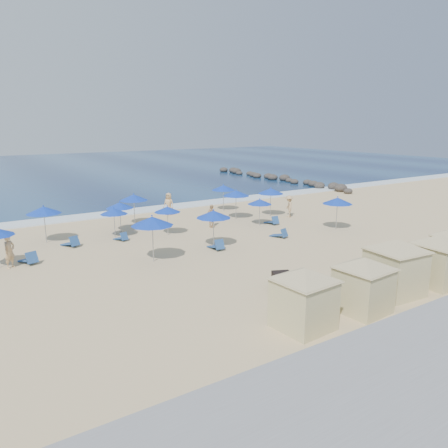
{
  "coord_description": "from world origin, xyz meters",
  "views": [
    {
      "loc": [
        -14.27,
        -20.43,
        7.64
      ],
      "look_at": [
        1.09,
        3.0,
        1.13
      ],
      "focal_mm": 35.0,
      "sensor_mm": 36.0,
      "label": 1
    }
  ],
  "objects_px": {
    "umbrella_6": "(213,214)",
    "beachgoer_3": "(169,204)",
    "trash_bin": "(282,281)",
    "cabana_3": "(439,253)",
    "cabana_2": "(396,260)",
    "umbrella_2": "(44,210)",
    "cabana_0": "(304,290)",
    "umbrella_11": "(338,201)",
    "umbrella_10": "(236,193)",
    "beachgoer_1": "(211,216)",
    "rock_jetty": "(277,178)",
    "umbrella_9": "(223,188)",
    "umbrella_8": "(260,202)",
    "umbrella_7": "(167,209)",
    "umbrella_5": "(114,211)",
    "umbrella_13": "(271,191)",
    "umbrella_3": "(152,221)",
    "beachgoer_2": "(289,206)",
    "cabana_1": "(364,278)",
    "umbrella_12": "(134,197)",
    "umbrella_4": "(120,205)",
    "beachgoer_0": "(9,251)"
  },
  "relations": [
    {
      "from": "umbrella_11",
      "to": "umbrella_13",
      "type": "height_order",
      "value": "umbrella_11"
    },
    {
      "from": "rock_jetty",
      "to": "beachgoer_1",
      "type": "xyz_separation_m",
      "value": [
        -21.59,
        -18.16,
        0.5
      ]
    },
    {
      "from": "umbrella_11",
      "to": "umbrella_12",
      "type": "distance_m",
      "value": 15.15
    },
    {
      "from": "umbrella_11",
      "to": "umbrella_13",
      "type": "relative_size",
      "value": 1.02
    },
    {
      "from": "umbrella_13",
      "to": "umbrella_9",
      "type": "bearing_deg",
      "value": 116.52
    },
    {
      "from": "umbrella_13",
      "to": "beachgoer_1",
      "type": "distance_m",
      "value": 6.44
    },
    {
      "from": "umbrella_8",
      "to": "umbrella_12",
      "type": "bearing_deg",
      "value": 145.31
    },
    {
      "from": "umbrella_6",
      "to": "beachgoer_3",
      "type": "bearing_deg",
      "value": 78.77
    },
    {
      "from": "umbrella_12",
      "to": "cabana_1",
      "type": "bearing_deg",
      "value": -84.73
    },
    {
      "from": "umbrella_4",
      "to": "beachgoer_2",
      "type": "xyz_separation_m",
      "value": [
        13.48,
        -2.78,
        -1.03
      ]
    },
    {
      "from": "cabana_2",
      "to": "umbrella_2",
      "type": "xyz_separation_m",
      "value": [
        -11.38,
        17.95,
        0.54
      ]
    },
    {
      "from": "cabana_0",
      "to": "umbrella_11",
      "type": "bearing_deg",
      "value": 38.42
    },
    {
      "from": "cabana_0",
      "to": "cabana_3",
      "type": "relative_size",
      "value": 0.96
    },
    {
      "from": "beachgoer_3",
      "to": "umbrella_12",
      "type": "bearing_deg",
      "value": -98.74
    },
    {
      "from": "umbrella_10",
      "to": "beachgoer_1",
      "type": "height_order",
      "value": "umbrella_10"
    },
    {
      "from": "umbrella_10",
      "to": "beachgoer_3",
      "type": "height_order",
      "value": "umbrella_10"
    },
    {
      "from": "cabana_2",
      "to": "umbrella_4",
      "type": "relative_size",
      "value": 2.04
    },
    {
      "from": "cabana_0",
      "to": "beachgoer_3",
      "type": "height_order",
      "value": "cabana_0"
    },
    {
      "from": "cabana_0",
      "to": "umbrella_13",
      "type": "xyz_separation_m",
      "value": [
        12.02,
        16.72,
        0.6
      ]
    },
    {
      "from": "umbrella_13",
      "to": "beachgoer_3",
      "type": "xyz_separation_m",
      "value": [
        -6.94,
        5.07,
        -1.17
      ]
    },
    {
      "from": "trash_bin",
      "to": "cabana_1",
      "type": "relative_size",
      "value": 0.2
    },
    {
      "from": "trash_bin",
      "to": "beachgoer_1",
      "type": "distance_m",
      "value": 13.13
    },
    {
      "from": "umbrella_9",
      "to": "beachgoer_0",
      "type": "distance_m",
      "value": 19.57
    },
    {
      "from": "umbrella_7",
      "to": "umbrella_10",
      "type": "relative_size",
      "value": 0.85
    },
    {
      "from": "umbrella_3",
      "to": "beachgoer_2",
      "type": "bearing_deg",
      "value": 18.77
    },
    {
      "from": "umbrella_8",
      "to": "umbrella_7",
      "type": "bearing_deg",
      "value": 170.17
    },
    {
      "from": "umbrella_4",
      "to": "umbrella_9",
      "type": "xyz_separation_m",
      "value": [
        10.43,
        2.48,
        0.12
      ]
    },
    {
      "from": "cabana_2",
      "to": "umbrella_13",
      "type": "xyz_separation_m",
      "value": [
        6.22,
        16.51,
        0.47
      ]
    },
    {
      "from": "umbrella_9",
      "to": "cabana_2",
      "type": "bearing_deg",
      "value": -101.46
    },
    {
      "from": "rock_jetty",
      "to": "umbrella_3",
      "type": "xyz_separation_m",
      "value": [
        -28.71,
        -23.47,
        1.98
      ]
    },
    {
      "from": "umbrella_12",
      "to": "beachgoer_2",
      "type": "bearing_deg",
      "value": -20.04
    },
    {
      "from": "trash_bin",
      "to": "cabana_3",
      "type": "xyz_separation_m",
      "value": [
        6.71,
        -3.57,
        1.15
      ]
    },
    {
      "from": "rock_jetty",
      "to": "umbrella_8",
      "type": "distance_m",
      "value": 26.9
    },
    {
      "from": "umbrella_8",
      "to": "beachgoer_2",
      "type": "height_order",
      "value": "umbrella_8"
    },
    {
      "from": "umbrella_10",
      "to": "umbrella_13",
      "type": "height_order",
      "value": "umbrella_10"
    },
    {
      "from": "umbrella_7",
      "to": "umbrella_5",
      "type": "bearing_deg",
      "value": 158.03
    },
    {
      "from": "umbrella_3",
      "to": "umbrella_12",
      "type": "xyz_separation_m",
      "value": [
        2.6,
        9.2,
        -0.21
      ]
    },
    {
      "from": "cabana_1",
      "to": "cabana_3",
      "type": "relative_size",
      "value": 0.94
    },
    {
      "from": "umbrella_3",
      "to": "umbrella_13",
      "type": "bearing_deg",
      "value": 24.37
    },
    {
      "from": "beachgoer_0",
      "to": "umbrella_5",
      "type": "bearing_deg",
      "value": -12.84
    },
    {
      "from": "umbrella_7",
      "to": "beachgoer_3",
      "type": "bearing_deg",
      "value": 63.26
    },
    {
      "from": "umbrella_4",
      "to": "umbrella_11",
      "type": "relative_size",
      "value": 0.9
    },
    {
      "from": "umbrella_11",
      "to": "beachgoer_0",
      "type": "relative_size",
      "value": 1.34
    },
    {
      "from": "umbrella_6",
      "to": "beachgoer_3",
      "type": "xyz_separation_m",
      "value": [
        2.1,
        10.58,
        -1.19
      ]
    },
    {
      "from": "umbrella_3",
      "to": "umbrella_12",
      "type": "relative_size",
      "value": 1.1
    },
    {
      "from": "umbrella_13",
      "to": "beachgoer_2",
      "type": "bearing_deg",
      "value": -48.95
    },
    {
      "from": "beachgoer_0",
      "to": "trash_bin",
      "type": "bearing_deg",
      "value": -83.02
    },
    {
      "from": "beachgoer_3",
      "to": "cabana_3",
      "type": "bearing_deg",
      "value": -26.24
    },
    {
      "from": "umbrella_7",
      "to": "umbrella_11",
      "type": "height_order",
      "value": "umbrella_11"
    },
    {
      "from": "umbrella_3",
      "to": "umbrella_8",
      "type": "xyz_separation_m",
      "value": [
        10.45,
        3.77,
        -0.5
      ]
    }
  ]
}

